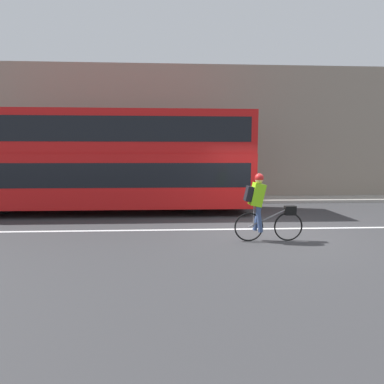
# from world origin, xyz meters

# --- Properties ---
(ground_plane) EXTENTS (80.00, 80.00, 0.00)m
(ground_plane) POSITION_xyz_m (0.00, 0.00, 0.00)
(ground_plane) COLOR #38383A
(road_center_line) EXTENTS (50.00, 0.14, 0.01)m
(road_center_line) POSITION_xyz_m (0.00, 0.26, 0.00)
(road_center_line) COLOR silver
(road_center_line) RESTS_ON ground_plane
(sidewalk_curb) EXTENTS (60.00, 1.70, 0.13)m
(sidewalk_curb) POSITION_xyz_m (0.00, 5.77, 0.06)
(sidewalk_curb) COLOR #A8A399
(sidewalk_curb) RESTS_ON ground_plane
(building_facade) EXTENTS (60.00, 0.30, 6.39)m
(building_facade) POSITION_xyz_m (0.00, 6.77, 3.19)
(building_facade) COLOR gray
(building_facade) RESTS_ON ground_plane
(bus) EXTENTS (11.03, 2.44, 3.60)m
(bus) POSITION_xyz_m (-5.27, 3.09, 2.00)
(bus) COLOR black
(bus) RESTS_ON ground_plane
(cyclist_on_bike) EXTENTS (1.68, 0.32, 1.65)m
(cyclist_on_bike) POSITION_xyz_m (-0.40, -0.96, 0.88)
(cyclist_on_bike) COLOR black
(cyclist_on_bike) RESTS_ON ground_plane
(trash_bin) EXTENTS (0.56, 0.56, 0.82)m
(trash_bin) POSITION_xyz_m (-0.37, 5.69, 0.54)
(trash_bin) COLOR #515156
(trash_bin) RESTS_ON sidewalk_curb
(street_sign_post) EXTENTS (0.36, 0.09, 2.74)m
(street_sign_post) POSITION_xyz_m (-0.79, 5.68, 1.65)
(street_sign_post) COLOR #59595B
(street_sign_post) RESTS_ON sidewalk_curb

